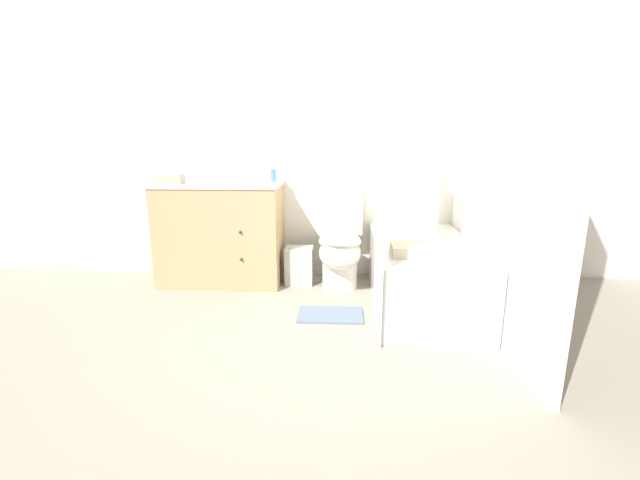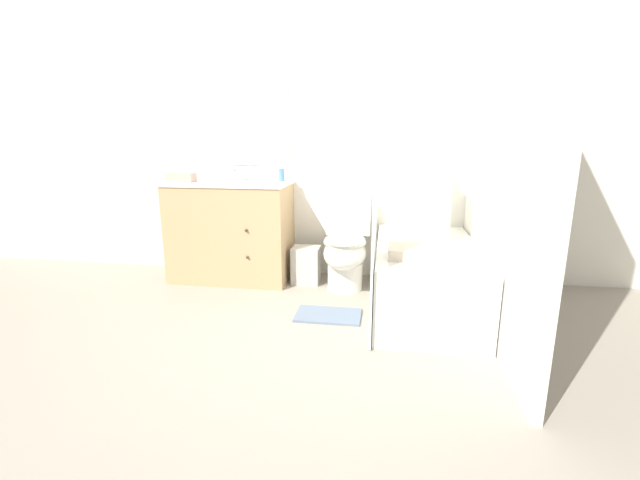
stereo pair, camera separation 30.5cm
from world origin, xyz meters
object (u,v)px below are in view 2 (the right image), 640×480
Objects in this scene: tissue_box at (239,175)px; soap_dispenser at (282,174)px; wastebasket at (306,265)px; vanity_cabinet at (231,230)px; bath_mat at (328,315)px; sink_faucet at (236,175)px; hand_towel_folded at (181,177)px; bathtub at (425,276)px; toilet at (346,246)px; bath_towel_folded at (410,252)px.

soap_dispenser is at bearing -7.37° from tissue_box.
vanity_cabinet is at bearing 178.28° from wastebasket.
soap_dispenser is 1.30m from bath_mat.
tissue_box is 0.98× the size of soap_dispenser.
sink_faucet is 0.62× the size of hand_towel_folded.
soap_dispenser reaches higher than vanity_cabinet.
sink_faucet is 1.07× the size of tissue_box.
sink_faucet is at bearing 159.13° from bathtub.
sink_faucet reaches higher than toilet.
sink_faucet is 0.45× the size of wastebasket.
soap_dispenser is 0.29× the size of bath_mat.
tissue_box is (-1.59, 0.55, 0.67)m from bathtub.
sink_faucet is 0.48m from hand_towel_folded.
vanity_cabinet is 7.86× the size of tissue_box.
bath_towel_folded reaches higher than bath_mat.
bathtub is (1.64, -0.63, -0.66)m from sink_faucet.
sink_faucet reaches higher than bathtub.
toilet reaches higher than bathtub.
vanity_cabinet is at bearing -172.59° from soap_dispenser.
tissue_box is (-0.62, 0.13, 0.75)m from wastebasket.
wastebasket is 0.80m from soap_dispenser.
wastebasket is at bearing -11.94° from tissue_box.
tissue_box is at bearing 148.43° from bath_towel_folded.
bath_mat is (0.91, -0.81, -0.90)m from tissue_box.
toilet is at bearing 149.88° from bathtub.
bath_towel_folded is (1.05, -0.84, -0.41)m from soap_dispenser.
sink_faucet is 0.10× the size of bathtub.
tissue_box reaches higher than bath_towel_folded.
wastebasket is (-0.35, 0.06, -0.20)m from toilet.
soap_dispenser is (0.40, -0.05, 0.02)m from tissue_box.
tissue_box reaches higher than hand_towel_folded.
wastebasket is at bearing -17.07° from sink_faucet.
soap_dispenser is 0.59× the size of hand_towel_folded.
sink_faucet is at bearing 137.23° from bath_mat.
bathtub reaches higher than bath_mat.
wastebasket is 1.18m from bath_towel_folded.
hand_towel_folded is (-1.39, -0.05, 0.55)m from toilet.
toilet is 5.74× the size of soap_dispenser.
soap_dispenser is at bearing 141.41° from bath_towel_folded.
bath_towel_folded is at bearing -32.72° from sink_faucet.
soap_dispenser is 0.84m from hand_towel_folded.
bath_towel_folded is at bearing -38.59° from soap_dispenser.
vanity_cabinet is 0.48m from tissue_box.
wastebasket is 2.39× the size of tissue_box.
hand_towel_folded is (-1.04, -0.11, 0.75)m from wastebasket.
toilet is 2.45× the size of wastebasket.
tissue_box is at bearing 29.12° from hand_towel_folded.
hand_towel_folded is 0.82× the size of bath_towel_folded.
wastebasket is (0.67, -0.21, -0.75)m from sink_faucet.
soap_dispenser is at bearing 123.74° from bath_mat.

